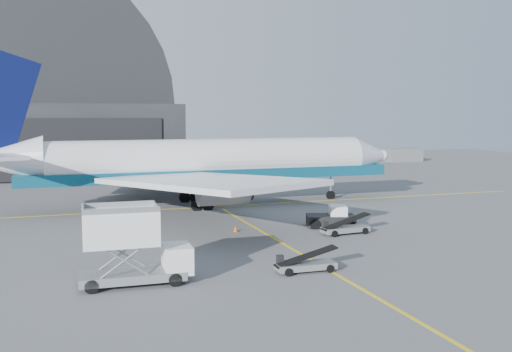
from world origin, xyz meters
name	(u,v)px	position (x,y,z in m)	size (l,w,h in m)	color
ground	(285,245)	(0.00, 0.00, 0.00)	(200.00, 200.00, 0.00)	#565659
taxi_lines	(237,217)	(0.00, 12.67, 0.01)	(80.00, 42.12, 0.02)	yellow
hangar	(26,119)	(-22.00, 64.95, 9.54)	(50.00, 28.30, 28.00)	black
distant_bldg_a	(323,162)	(38.00, 72.00, 0.00)	(14.00, 8.00, 4.00)	black
distant_bldg_b	(400,161)	(55.00, 68.00, 0.00)	(8.00, 6.00, 2.80)	gray
airliner	(195,163)	(-2.36, 21.20, 4.88)	(49.74, 48.23, 17.46)	white
catering_truck	(131,247)	(-12.76, -6.97, 2.33)	(6.79, 2.78, 4.61)	gray
pushback_tug	(332,219)	(6.83, 5.31, 0.76)	(4.88, 3.71, 2.01)	black
belt_loader_a	(305,264)	(-1.68, -7.80, 0.50)	(4.25, 1.58, 1.61)	gray
belt_loader_b	(345,228)	(6.40, 2.01, 0.53)	(4.56, 1.88, 1.72)	gray
traffic_cone	(236,229)	(-2.25, 5.98, 0.26)	(0.37, 0.37, 0.54)	#E85B07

